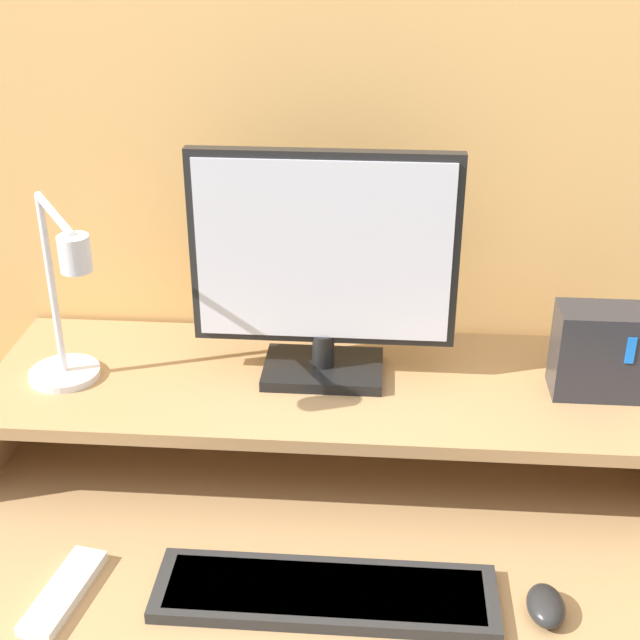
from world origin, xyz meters
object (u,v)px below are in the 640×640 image
Objects in this scene: remote_control at (64,592)px; desk_lamp at (65,319)px; mouse at (546,606)px; monitor at (324,265)px; router_dock at (598,351)px; keyboard at (325,593)px.

desk_lamp is at bearing 101.78° from remote_control.
desk_lamp is 0.81m from mouse.
router_dock is at bearing -3.14° from monitor.
keyboard is (-0.40, -0.33, -0.21)m from router_dock.
monitor is 1.32× the size of desk_lamp.
remote_control is at bearing -176.22° from keyboard.
router_dock is 0.57m from keyboard.
desk_lamp is at bearing -166.25° from monitor.
router_dock is 0.87m from remote_control.
mouse is at bearing -20.79° from desk_lamp.
monitor reaches higher than remote_control.
mouse is (-0.11, -0.34, -0.20)m from router_dock.
keyboard is (0.42, -0.26, -0.27)m from desk_lamp.
router_dock is 1.88× the size of mouse.
mouse is (0.30, -0.01, 0.01)m from keyboard.
remote_control is (-0.76, -0.36, -0.21)m from router_dock.
remote_control is at bearing -178.61° from mouse.
monitor is 0.89× the size of keyboard.
remote_control is (-0.65, -0.02, -0.01)m from mouse.
monitor is 0.41m from desk_lamp.
remote_control is at bearing -130.75° from monitor.
mouse is at bearing -48.43° from monitor.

